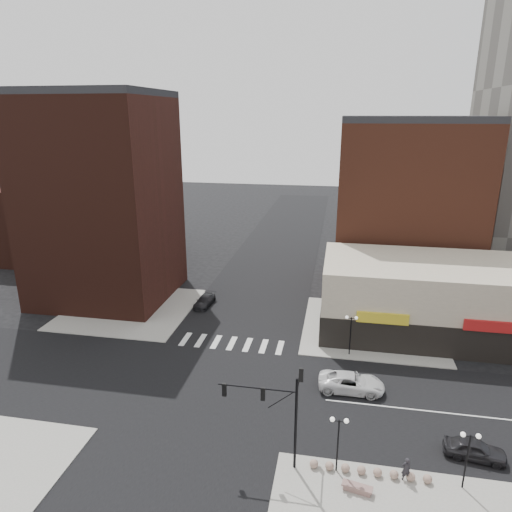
# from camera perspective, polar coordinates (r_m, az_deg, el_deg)

# --- Properties ---
(ground) EXTENTS (240.00, 240.00, 0.00)m
(ground) POSITION_cam_1_polar(r_m,az_deg,el_deg) (42.00, -5.61, -16.06)
(ground) COLOR black
(ground) RESTS_ON ground
(road_ew) EXTENTS (200.00, 14.00, 0.02)m
(road_ew) POSITION_cam_1_polar(r_m,az_deg,el_deg) (42.00, -5.61, -16.05)
(road_ew) COLOR black
(road_ew) RESTS_ON ground
(road_ns) EXTENTS (14.00, 200.00, 0.02)m
(road_ns) POSITION_cam_1_polar(r_m,az_deg,el_deg) (42.00, -5.61, -16.05)
(road_ns) COLOR black
(road_ns) RESTS_ON ground
(sidewalk_nw) EXTENTS (15.00, 15.00, 0.12)m
(sidewalk_nw) POSITION_cam_1_polar(r_m,az_deg,el_deg) (58.76, -15.45, -6.36)
(sidewalk_nw) COLOR gray
(sidewalk_nw) RESTS_ON ground
(sidewalk_ne) EXTENTS (15.00, 15.00, 0.12)m
(sidewalk_ne) POSITION_cam_1_polar(r_m,az_deg,el_deg) (53.46, 14.19, -8.70)
(sidewalk_ne) COLOR gray
(sidewalk_ne) RESTS_ON ground
(building_nw) EXTENTS (16.00, 15.00, 25.00)m
(building_nw) POSITION_cam_1_polar(r_m,az_deg,el_deg) (60.64, -18.63, 6.43)
(building_nw) COLOR #391912
(building_nw) RESTS_ON ground
(building_nw_low) EXTENTS (20.00, 18.00, 12.00)m
(building_nw_low) POSITION_cam_1_polar(r_m,az_deg,el_deg) (81.49, -21.05, 4.12)
(building_nw_low) COLOR #391912
(building_nw_low) RESTS_ON ground
(building_ne_midrise) EXTENTS (18.00, 15.00, 22.00)m
(building_ne_midrise) POSITION_cam_1_polar(r_m,az_deg,el_deg) (64.79, 18.19, 5.77)
(building_ne_midrise) COLOR brown
(building_ne_midrise) RESTS_ON ground
(building_ne_row) EXTENTS (24.20, 12.20, 8.00)m
(building_ne_row) POSITION_cam_1_polar(r_m,az_deg,el_deg) (53.52, 21.40, -5.58)
(building_ne_row) COLOR beige
(building_ne_row) RESTS_ON ground
(traffic_signal) EXTENTS (5.59, 3.09, 7.77)m
(traffic_signal) POSITION_cam_1_polar(r_m,az_deg,el_deg) (31.62, 3.30, -17.64)
(traffic_signal) COLOR black
(traffic_signal) RESTS_ON ground
(street_lamp_se_a) EXTENTS (1.22, 0.32, 4.16)m
(street_lamp_se_a) POSITION_cam_1_polar(r_m,az_deg,el_deg) (32.34, 10.29, -20.70)
(street_lamp_se_a) COLOR black
(street_lamp_se_a) RESTS_ON sidewalk_se
(street_lamp_se_b) EXTENTS (1.22, 0.32, 4.16)m
(street_lamp_se_b) POSITION_cam_1_polar(r_m,az_deg,el_deg) (33.49, 25.07, -20.76)
(street_lamp_se_b) COLOR black
(street_lamp_se_b) RESTS_ON sidewalk_se
(street_lamp_ne) EXTENTS (1.22, 0.32, 4.16)m
(street_lamp_ne) POSITION_cam_1_polar(r_m,az_deg,el_deg) (46.06, 11.79, -8.47)
(street_lamp_ne) COLOR black
(street_lamp_ne) RESTS_ON sidewalk_ne
(bollard_row) EXTENTS (7.93, 0.58, 0.58)m
(bollard_row) POSITION_cam_1_polar(r_m,az_deg,el_deg) (34.30, 14.00, -24.64)
(bollard_row) COLOR #A27E6F
(bollard_row) RESTS_ON sidewalk_se
(white_suv) EXTENTS (5.67, 2.64, 1.57)m
(white_suv) POSITION_cam_1_polar(r_m,az_deg,el_deg) (41.87, 11.83, -15.22)
(white_suv) COLOR silver
(white_suv) RESTS_ON ground
(dark_sedan_east) EXTENTS (4.31, 2.20, 1.41)m
(dark_sedan_east) POSITION_cam_1_polar(r_m,az_deg,el_deg) (37.79, 25.67, -20.94)
(dark_sedan_east) COLOR black
(dark_sedan_east) RESTS_ON ground
(dark_sedan_north) EXTENTS (2.14, 4.46, 1.25)m
(dark_sedan_north) POSITION_cam_1_polar(r_m,az_deg,el_deg) (57.79, -6.44, -5.60)
(dark_sedan_north) COLOR black
(dark_sedan_north) RESTS_ON ground
(pedestrian) EXTENTS (0.69, 0.53, 1.70)m
(pedestrian) POSITION_cam_1_polar(r_m,az_deg,el_deg) (34.20, 18.24, -23.96)
(pedestrian) COLOR #232126
(pedestrian) RESTS_ON sidewalk_se
(stone_bench) EXTENTS (2.00, 0.97, 0.45)m
(stone_bench) POSITION_cam_1_polar(r_m,az_deg,el_deg) (33.12, 12.52, -26.47)
(stone_bench) COLOR #86635D
(stone_bench) RESTS_ON sidewalk_se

